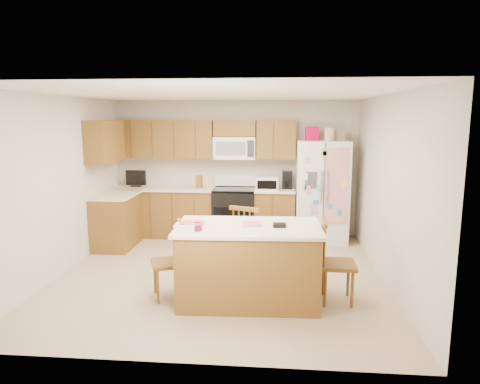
# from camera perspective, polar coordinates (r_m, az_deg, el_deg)

# --- Properties ---
(ground) EXTENTS (4.50, 4.50, 0.00)m
(ground) POSITION_cam_1_polar(r_m,az_deg,el_deg) (6.18, -2.55, -10.89)
(ground) COLOR tan
(ground) RESTS_ON ground
(room_shell) EXTENTS (4.60, 4.60, 2.52)m
(room_shell) POSITION_cam_1_polar(r_m,az_deg,el_deg) (5.83, -2.66, 2.47)
(room_shell) COLOR beige
(room_shell) RESTS_ON ground
(cabinetry) EXTENTS (3.36, 1.56, 2.15)m
(cabinetry) POSITION_cam_1_polar(r_m,az_deg,el_deg) (7.83, -8.04, 0.39)
(cabinetry) COLOR brown
(cabinetry) RESTS_ON ground
(stove) EXTENTS (0.76, 0.65, 1.13)m
(stove) POSITION_cam_1_polar(r_m,az_deg,el_deg) (7.90, -0.76, -2.69)
(stove) COLOR black
(stove) RESTS_ON ground
(refrigerator) EXTENTS (0.90, 0.79, 2.04)m
(refrigerator) POSITION_cam_1_polar(r_m,az_deg,el_deg) (7.75, 10.82, 0.26)
(refrigerator) COLOR white
(refrigerator) RESTS_ON ground
(island) EXTENTS (1.74, 1.06, 1.02)m
(island) POSITION_cam_1_polar(r_m,az_deg,el_deg) (5.19, 1.11, -9.45)
(island) COLOR brown
(island) RESTS_ON ground
(windsor_chair_left) EXTENTS (0.51, 0.52, 0.95)m
(windsor_chair_left) POSITION_cam_1_polar(r_m,az_deg,el_deg) (5.37, -9.33, -9.19)
(windsor_chair_left) COLOR brown
(windsor_chair_left) RESTS_ON ground
(windsor_chair_back) EXTENTS (0.56, 0.55, 1.03)m
(windsor_chair_back) POSITION_cam_1_polar(r_m,az_deg,el_deg) (5.91, 1.16, -6.89)
(windsor_chair_back) COLOR brown
(windsor_chair_back) RESTS_ON ground
(windsor_chair_right) EXTENTS (0.42, 0.44, 1.00)m
(windsor_chair_right) POSITION_cam_1_polar(r_m,az_deg,el_deg) (5.30, 12.63, -9.29)
(windsor_chair_right) COLOR brown
(windsor_chair_right) RESTS_ON ground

